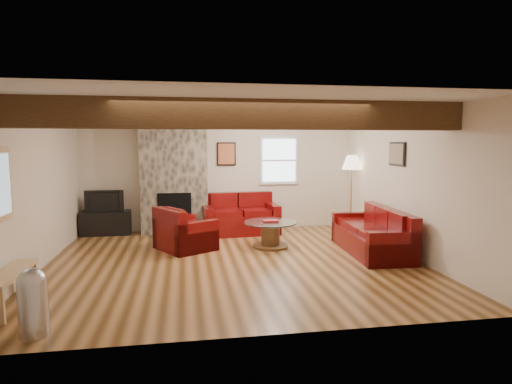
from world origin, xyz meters
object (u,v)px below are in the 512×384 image
coffee_table (270,235)px  floor_lamp (352,167)px  sofa_three (371,231)px  armchair_red (185,228)px  loveseat (240,214)px  tv_cabinet (106,223)px  television (105,201)px

coffee_table → floor_lamp: bearing=28.4°
sofa_three → armchair_red: size_ratio=2.12×
loveseat → coffee_table: loveseat is taller
tv_cabinet → loveseat: bearing=-6.0°
coffee_table → tv_cabinet: coffee_table is taller
loveseat → floor_lamp: size_ratio=0.95×
tv_cabinet → sofa_three: bearing=-25.2°
armchair_red → tv_cabinet: 2.28m
loveseat → tv_cabinet: bearing=169.6°
coffee_table → television: 3.67m
sofa_three → floor_lamp: 2.06m
tv_cabinet → television: television is taller
coffee_table → television: bearing=152.8°
sofa_three → tv_cabinet: sofa_three is taller
television → floor_lamp: floor_lamp is taller
coffee_table → tv_cabinet: bearing=152.8°
loveseat → sofa_three: bearing=-48.4°
armchair_red → television: bearing=16.3°
loveseat → television: 2.87m
loveseat → armchair_red: 1.71m
television → sofa_three: bearing=-25.2°
sofa_three → armchair_red: 3.35m
loveseat → television: bearing=169.6°
coffee_table → armchair_red: bearing=175.7°
loveseat → tv_cabinet: (-2.84, 0.30, -0.17)m
loveseat → armchair_red: bearing=-137.5°
sofa_three → television: 5.46m
coffee_table → sofa_three: bearing=-21.2°
sofa_three → loveseat: (-2.09, 2.02, 0.03)m
tv_cabinet → armchair_red: bearing=-42.8°
loveseat → armchair_red: (-1.17, -1.25, -0.04)m
loveseat → floor_lamp: bearing=-10.8°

